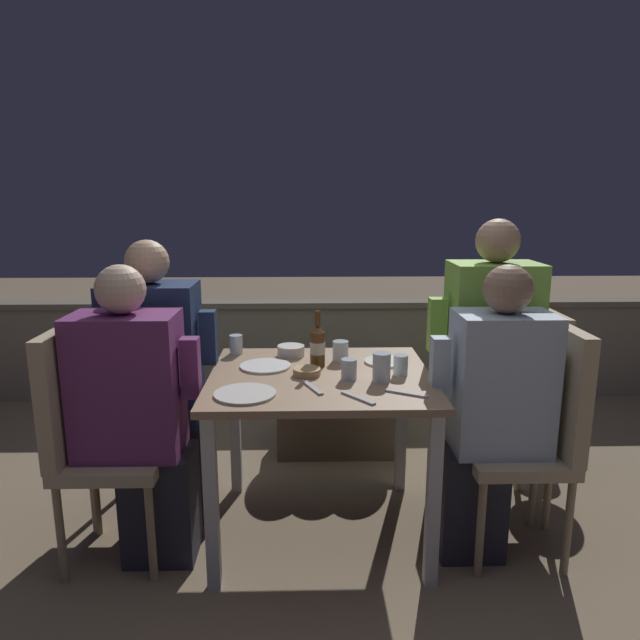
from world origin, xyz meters
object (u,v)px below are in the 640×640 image
(person_navy_jumper, at_px, (162,382))
(person_green_blouse, at_px, (483,371))
(chair_right_near, at_px, (540,422))
(chair_right_far, at_px, (524,395))
(person_blue_shirt, at_px, (491,413))
(chair_left_far, at_px, (118,398))
(person_purple_stripe, at_px, (139,417))
(chair_left_near, at_px, (88,426))
(beer_bottle, at_px, (318,345))
(potted_plant, at_px, (538,401))

(person_navy_jumper, bearing_deg, person_green_blouse, -0.57)
(chair_right_near, distance_m, chair_right_far, 0.31)
(person_blue_shirt, bearing_deg, person_green_blouse, 79.46)
(person_blue_shirt, relative_size, person_green_blouse, 0.88)
(chair_left_far, bearing_deg, person_blue_shirt, -11.49)
(person_purple_stripe, xyz_separation_m, chair_right_far, (1.67, 0.31, -0.04))
(chair_left_far, height_order, person_navy_jumper, person_navy_jumper)
(chair_right_near, height_order, person_green_blouse, person_green_blouse)
(chair_left_near, height_order, chair_right_far, same)
(person_navy_jumper, height_order, chair_right_far, person_navy_jumper)
(chair_left_far, distance_m, beer_bottle, 0.94)
(person_green_blouse, distance_m, potted_plant, 0.68)
(chair_left_far, bearing_deg, beer_bottle, -3.87)
(beer_bottle, bearing_deg, person_navy_jumper, 175.03)
(person_navy_jumper, distance_m, beer_bottle, 0.73)
(person_purple_stripe, relative_size, person_blue_shirt, 1.00)
(beer_bottle, bearing_deg, chair_left_near, -164.25)
(chair_right_far, bearing_deg, chair_right_near, -99.65)
(potted_plant, bearing_deg, chair_left_near, -161.35)
(chair_left_far, distance_m, person_navy_jumper, 0.21)
(chair_right_far, height_order, person_green_blouse, person_green_blouse)
(person_blue_shirt, bearing_deg, beer_bottle, 159.20)
(person_purple_stripe, bearing_deg, beer_bottle, 19.88)
(chair_left_near, xyz_separation_m, person_green_blouse, (1.67, 0.31, 0.12))
(potted_plant, bearing_deg, person_blue_shirt, -124.92)
(person_purple_stripe, xyz_separation_m, person_blue_shirt, (1.41, -0.00, 0.00))
(chair_right_far, bearing_deg, chair_left_far, 179.55)
(beer_bottle, bearing_deg, potted_plant, 20.82)
(chair_left_far, bearing_deg, person_green_blouse, -0.50)
(chair_left_near, height_order, chair_right_near, same)
(chair_right_near, bearing_deg, chair_left_far, 169.78)
(person_purple_stripe, height_order, chair_right_near, person_purple_stripe)
(person_navy_jumper, bearing_deg, chair_right_far, -0.50)
(person_navy_jumper, relative_size, potted_plant, 2.03)
(person_navy_jumper, height_order, potted_plant, person_navy_jumper)
(person_green_blouse, bearing_deg, beer_bottle, -176.45)
(beer_bottle, bearing_deg, person_purple_stripe, -160.12)
(chair_left_far, relative_size, chair_right_near, 1.00)
(chair_left_near, relative_size, chair_left_far, 1.00)
(chair_right_far, height_order, beer_bottle, beer_bottle)
(person_blue_shirt, distance_m, person_green_blouse, 0.33)
(person_purple_stripe, bearing_deg, person_navy_jumper, 87.26)
(chair_left_far, xyz_separation_m, chair_right_near, (1.80, -0.32, 0.00))
(person_navy_jumper, bearing_deg, beer_bottle, -4.97)
(chair_left_near, bearing_deg, chair_left_far, 86.85)
(person_purple_stripe, height_order, potted_plant, person_purple_stripe)
(person_blue_shirt, height_order, chair_right_far, person_blue_shirt)
(person_purple_stripe, xyz_separation_m, person_green_blouse, (1.47, 0.31, 0.08))
(person_navy_jumper, distance_m, person_blue_shirt, 1.43)
(chair_left_far, bearing_deg, chair_right_near, -10.22)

